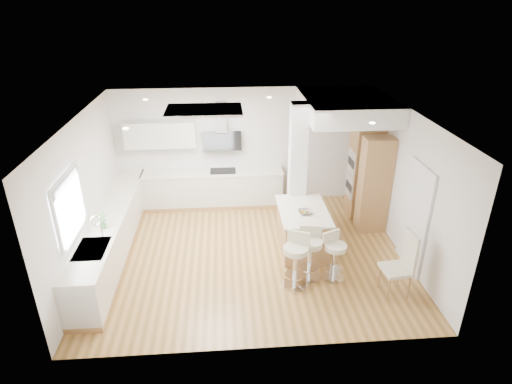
{
  "coord_description": "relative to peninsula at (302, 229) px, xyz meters",
  "views": [
    {
      "loc": [
        -0.45,
        -7.19,
        4.76
      ],
      "look_at": [
        0.14,
        0.4,
        1.17
      ],
      "focal_mm": 30.0,
      "sensor_mm": 36.0,
      "label": 1
    }
  ],
  "objects": [
    {
      "name": "bar_stool_c",
      "position": [
        0.39,
        -1.04,
        0.07
      ],
      "size": [
        0.54,
        0.54,
        0.92
      ],
      "rotation": [
        0.0,
        0.0,
        0.41
      ],
      "color": "silver",
      "rests_on": "ground"
    },
    {
      "name": "skylight",
      "position": [
        -1.84,
        0.46,
        2.33
      ],
      "size": [
        4.1,
        2.1,
        0.06
      ],
      "color": "silver",
      "rests_on": "ground"
    },
    {
      "name": "doorway_right",
      "position": [
        1.92,
        -0.74,
        0.56
      ],
      "size": [
        0.05,
        1.0,
        2.1
      ],
      "color": "#453D36",
      "rests_on": "ground"
    },
    {
      "name": "ceiling",
      "position": [
        -1.05,
        -0.14,
        -0.44
      ],
      "size": [
        6.0,
        5.0,
        0.02
      ],
      "primitive_type": "cube",
      "color": "white",
      "rests_on": "ground"
    },
    {
      "name": "wall_left",
      "position": [
        -4.05,
        -0.14,
        0.96
      ],
      "size": [
        0.04,
        5.0,
        2.8
      ],
      "primitive_type": "cube",
      "color": "silver",
      "rests_on": "ground"
    },
    {
      "name": "oven_column",
      "position": [
        1.62,
        1.09,
        0.61
      ],
      "size": [
        0.63,
        1.21,
        2.1
      ],
      "color": "#B0804B",
      "rests_on": "ground"
    },
    {
      "name": "soffit",
      "position": [
        1.05,
        1.26,
        2.16
      ],
      "size": [
        1.78,
        2.2,
        0.4
      ],
      "color": "white",
      "rests_on": "ground"
    },
    {
      "name": "counter_back",
      "position": [
        -1.97,
        2.09,
        0.25
      ],
      "size": [
        3.62,
        0.63,
        2.5
      ],
      "color": "#B0804B",
      "rests_on": "ground"
    },
    {
      "name": "pillar",
      "position": [
        -0.0,
        0.81,
        0.96
      ],
      "size": [
        0.35,
        0.35,
        2.8
      ],
      "color": "silver",
      "rests_on": "ground"
    },
    {
      "name": "bar_stool_a",
      "position": [
        -0.33,
        -1.19,
        0.13
      ],
      "size": [
        0.6,
        0.6,
        1.02
      ],
      "rotation": [
        0.0,
        0.0,
        -0.42
      ],
      "color": "silver",
      "rests_on": "ground"
    },
    {
      "name": "dining_chair",
      "position": [
        1.43,
        -1.53,
        0.19
      ],
      "size": [
        0.51,
        0.51,
        1.18
      ],
      "rotation": [
        0.0,
        0.0,
        0.11
      ],
      "color": "beige",
      "rests_on": "ground"
    },
    {
      "name": "wall_back",
      "position": [
        -1.05,
        2.36,
        0.96
      ],
      "size": [
        6.0,
        0.04,
        2.8
      ],
      "primitive_type": "cube",
      "color": "silver",
      "rests_on": "ground"
    },
    {
      "name": "ground",
      "position": [
        -1.05,
        -0.14,
        -0.44
      ],
      "size": [
        6.0,
        6.0,
        0.0
      ],
      "primitive_type": "plane",
      "color": "#AD7D40",
      "rests_on": "ground"
    },
    {
      "name": "counter_left",
      "position": [
        -3.75,
        0.09,
        0.02
      ],
      "size": [
        0.63,
        4.5,
        1.35
      ],
      "color": "#B0804B",
      "rests_on": "ground"
    },
    {
      "name": "window_left",
      "position": [
        -4.01,
        -1.04,
        1.25
      ],
      "size": [
        0.06,
        1.28,
        1.07
      ],
      "color": "white",
      "rests_on": "ground"
    },
    {
      "name": "peninsula",
      "position": [
        0.0,
        0.0,
        0.0
      ],
      "size": [
        0.96,
        1.44,
        0.94
      ],
      "rotation": [
        0.0,
        0.0,
        -0.0
      ],
      "color": "#B0804B",
      "rests_on": "ground"
    },
    {
      "name": "bar_stool_b",
      "position": [
        -0.04,
        -0.98,
        0.12
      ],
      "size": [
        0.52,
        0.52,
        1.0
      ],
      "rotation": [
        0.0,
        0.0,
        -0.17
      ],
      "color": "silver",
      "rests_on": "ground"
    },
    {
      "name": "wall_right",
      "position": [
        1.95,
        -0.14,
        0.96
      ],
      "size": [
        0.04,
        5.0,
        2.8
      ],
      "primitive_type": "cube",
      "color": "silver",
      "rests_on": "ground"
    }
  ]
}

